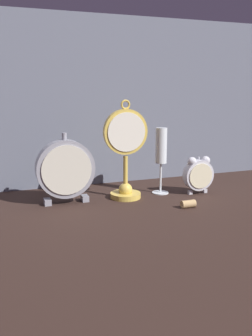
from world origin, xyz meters
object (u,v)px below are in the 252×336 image
champagne_flute (161,151)px  mantel_clock_silver (66,169)px  alarm_clock_twin_bell (198,173)px  wine_cork (188,204)px  pocket_watch_on_stand (126,155)px

champagne_flute → mantel_clock_silver: bearing=-179.3°
alarm_clock_twin_bell → mantel_clock_silver: 0.43m
wine_cork → mantel_clock_silver: bearing=152.9°
alarm_clock_twin_bell → wine_cork: alarm_clock_twin_bell is taller
pocket_watch_on_stand → wine_cork: size_ratio=7.24×
champagne_flute → wine_cork: size_ratio=5.11×
alarm_clock_twin_bell → mantel_clock_silver: (-0.42, 0.04, 0.04)m
pocket_watch_on_stand → alarm_clock_twin_bell: bearing=-8.2°
wine_cork → alarm_clock_twin_bell: bearing=49.6°
mantel_clock_silver → champagne_flute: bearing=0.7°
pocket_watch_on_stand → wine_cork: pocket_watch_on_stand is taller
mantel_clock_silver → champagne_flute: champagne_flute is taller
pocket_watch_on_stand → alarm_clock_twin_bell: 0.25m
alarm_clock_twin_bell → wine_cork: bearing=-130.4°
alarm_clock_twin_bell → champagne_flute: size_ratio=0.57×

